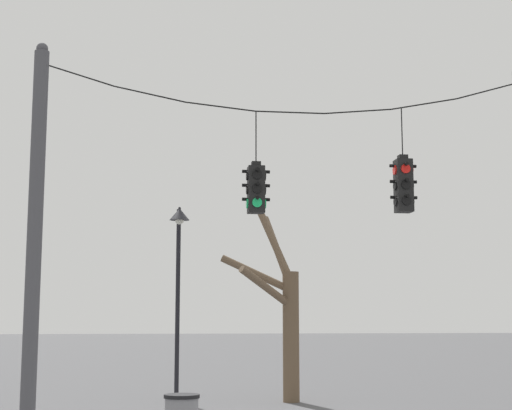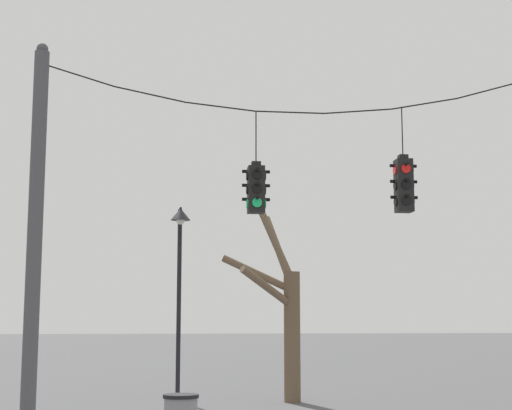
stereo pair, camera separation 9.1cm
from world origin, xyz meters
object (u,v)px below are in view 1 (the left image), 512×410
object	(u,v)px
utility_pole_left	(35,233)
street_lamp	(179,251)
traffic_light_near_right_pole	(256,189)
traffic_light_over_intersection	(403,185)
bare_tree	(282,305)

from	to	relation	value
utility_pole_left	street_lamp	distance (m)	6.17
street_lamp	traffic_light_near_right_pole	bearing A→B (deg)	-75.24
traffic_light_over_intersection	bare_tree	bearing A→B (deg)	108.18
traffic_light_near_right_pole	bare_tree	xyz separation A→B (m)	(1.41, 5.33, -2.31)
utility_pole_left	traffic_light_near_right_pole	size ratio (longest dim) A/B	3.61
traffic_light_near_right_pole	bare_tree	distance (m)	5.98
traffic_light_over_intersection	street_lamp	size ratio (longest dim) A/B	0.44
utility_pole_left	traffic_light_over_intersection	xyz separation A→B (m)	(7.58, 0.00, 1.12)
traffic_light_over_intersection	street_lamp	bearing A→B (deg)	130.37
street_lamp	traffic_light_over_intersection	bearing A→B (deg)	-49.63
traffic_light_near_right_pole	bare_tree	bearing A→B (deg)	75.22
utility_pole_left	traffic_light_over_intersection	bearing A→B (deg)	0.00
traffic_light_near_right_pole	bare_tree	size ratio (longest dim) A/B	0.35
utility_pole_left	traffic_light_near_right_pole	world-z (taller)	utility_pole_left
traffic_light_over_intersection	street_lamp	distance (m)	7.14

